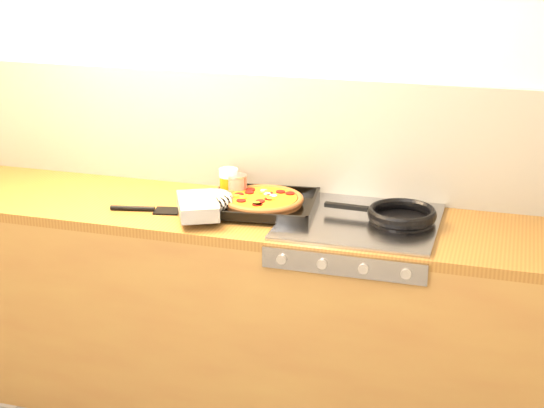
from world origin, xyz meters
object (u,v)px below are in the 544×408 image
(tomato_can, at_px, (237,188))
(juice_glass, at_px, (229,184))
(frying_pan, at_px, (400,215))
(pizza_on_tray, at_px, (245,202))

(tomato_can, height_order, juice_glass, juice_glass)
(frying_pan, relative_size, tomato_can, 3.94)
(pizza_on_tray, relative_size, tomato_can, 4.97)
(pizza_on_tray, relative_size, frying_pan, 1.26)
(frying_pan, xyz_separation_m, juice_glass, (-0.73, 0.10, 0.03))
(tomato_can, relative_size, juice_glass, 0.86)
(juice_glass, bearing_deg, frying_pan, -7.82)
(tomato_can, bearing_deg, frying_pan, -7.24)
(tomato_can, bearing_deg, pizza_on_tray, -58.62)
(pizza_on_tray, height_order, frying_pan, pizza_on_tray)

